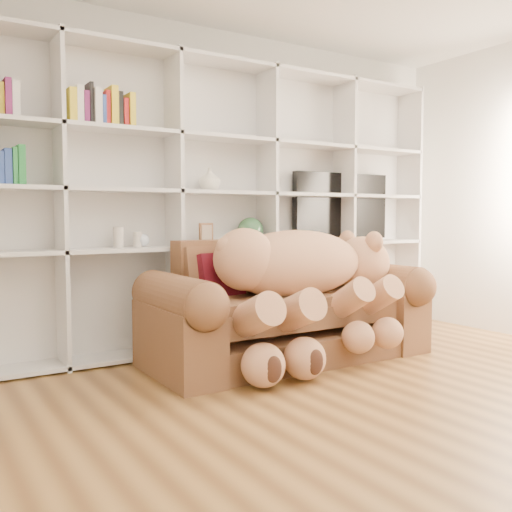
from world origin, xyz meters
TOP-DOWN VIEW (x-y plane):
  - floor at (0.00, 0.00)m, footprint 5.00×5.00m
  - wall_back at (0.00, 2.50)m, footprint 5.00×0.02m
  - bookshelf at (-0.24, 2.36)m, footprint 4.43×0.35m
  - sofa at (0.21, 1.68)m, footprint 2.19×0.94m
  - teddy_bear at (0.25, 1.49)m, footprint 1.73×0.92m
  - throw_pillow at (-0.28, 1.83)m, footprint 0.39×0.25m
  - gift_box at (1.36, 1.72)m, footprint 0.34×0.32m
  - tv at (1.34, 2.35)m, footprint 1.10×0.18m
  - picture_frame at (-0.15, 2.30)m, footprint 0.14×0.06m
  - green_vase at (0.28, 2.30)m, footprint 0.23×0.23m
  - figurine_tall at (-0.90, 2.30)m, footprint 0.10×0.10m
  - figurine_short at (-0.75, 2.30)m, footprint 0.08×0.08m
  - snow_globe at (-0.70, 2.30)m, footprint 0.10×0.10m
  - shelf_vase at (-0.12, 2.30)m, footprint 0.19×0.19m

SIDE VIEW (x-z plane):
  - floor at x=0.00m, z-range 0.00..0.00m
  - gift_box at x=1.36m, z-range 0.00..0.24m
  - sofa at x=0.21m, z-range -0.11..0.81m
  - throw_pillow at x=-0.28m, z-range 0.46..0.83m
  - teddy_bear at x=0.25m, z-range 0.15..1.15m
  - snow_globe at x=-0.70m, z-range 0.87..0.97m
  - figurine_short at x=-0.75m, z-range 0.86..0.98m
  - figurine_tall at x=-0.90m, z-range 0.86..1.02m
  - picture_frame at x=-0.15m, z-range 0.87..1.05m
  - green_vase at x=0.28m, z-range 0.86..1.09m
  - tv at x=1.34m, z-range 0.86..1.51m
  - bookshelf at x=-0.24m, z-range 0.11..2.51m
  - wall_back at x=0.00m, z-range 0.00..2.70m
  - shelf_vase at x=-0.12m, z-range 1.31..1.50m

